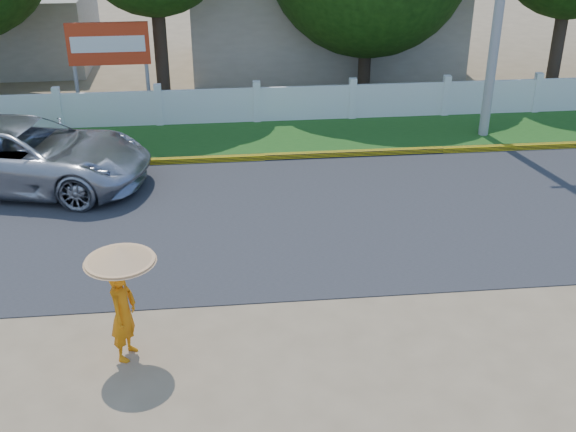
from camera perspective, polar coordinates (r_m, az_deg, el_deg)
The scene contains 9 objects.
ground at distance 12.78m, azimuth 0.95°, elevation -9.25°, with size 120.00×120.00×0.00m, color #9E8460.
road at distance 16.61m, azimuth -0.90°, elevation -0.12°, with size 60.00×7.00×0.02m, color #38383A.
grass_verge at distance 21.41m, azimuth -2.19°, elevation 6.21°, with size 60.00×3.50×0.03m, color #2D601E.
curb at distance 19.81m, azimuth -1.84°, elevation 4.67°, with size 40.00×0.18×0.16m, color yellow.
fence at distance 22.60m, azimuth -2.48°, elevation 8.76°, with size 40.00×0.10×1.10m, color silver.
building_near at distance 29.20m, azimuth 2.65°, elevation 15.01°, with size 10.00×6.00×3.20m, color #B7AD99.
vehicle at distance 19.05m, azimuth -19.95°, elevation 4.58°, with size 2.80×6.08×1.69m, color #AFB1B7.
monk_with_parasol at distance 11.82m, azimuth -13.03°, elevation -5.43°, with size 1.14×1.14×2.08m.
billboard at distance 23.41m, azimuth -13.99°, elevation 12.69°, with size 2.50×0.13×2.95m.
Camera 1 is at (-1.29, -10.27, 7.51)m, focal length 45.00 mm.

